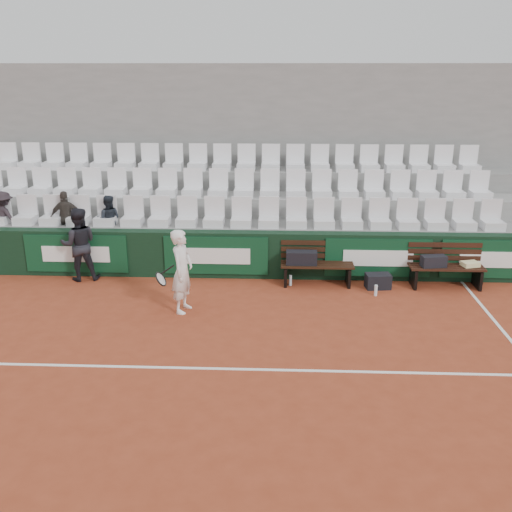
{
  "coord_description": "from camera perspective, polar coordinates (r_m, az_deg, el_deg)",
  "views": [
    {
      "loc": [
        1.14,
        -7.56,
        4.31
      ],
      "look_at": [
        0.71,
        2.4,
        1.0
      ],
      "focal_mm": 40.0,
      "sensor_mm": 36.0,
      "label": 1
    }
  ],
  "objects": [
    {
      "name": "ground",
      "position": [
        8.77,
        -5.42,
        -11.14
      ],
      "size": [
        80.0,
        80.0,
        0.0
      ],
      "primitive_type": "plane",
      "color": "#943A21",
      "rests_on": "ground"
    },
    {
      "name": "court_baseline",
      "position": [
        8.77,
        -5.42,
        -11.12
      ],
      "size": [
        18.0,
        0.06,
        0.01
      ],
      "primitive_type": "cube",
      "color": "white",
      "rests_on": "ground"
    },
    {
      "name": "back_barrier",
      "position": [
        12.21,
        -2.69,
        0.17
      ],
      "size": [
        18.0,
        0.34,
        1.0
      ],
      "color": "black",
      "rests_on": "ground"
    },
    {
      "name": "grandstand_tier_front",
      "position": [
        12.81,
        -2.75,
        1.06
      ],
      "size": [
        18.0,
        0.95,
        1.0
      ],
      "primitive_type": "cube",
      "color": "gray",
      "rests_on": "ground"
    },
    {
      "name": "grandstand_tier_mid",
      "position": [
        13.66,
        -2.41,
        3.14
      ],
      "size": [
        18.0,
        0.95,
        1.45
      ],
      "primitive_type": "cube",
      "color": "gray",
      "rests_on": "ground"
    },
    {
      "name": "grandstand_tier_back",
      "position": [
        14.52,
        -2.11,
        4.99
      ],
      "size": [
        18.0,
        0.95,
        1.9
      ],
      "primitive_type": "cube",
      "color": "gray",
      "rests_on": "ground"
    },
    {
      "name": "grandstand_rear_wall",
      "position": [
        14.9,
        -1.98,
        10.23
      ],
      "size": [
        18.0,
        0.3,
        4.4
      ],
      "primitive_type": "cube",
      "color": "gray",
      "rests_on": "ground"
    },
    {
      "name": "seat_row_front",
      "position": [
        12.43,
        -2.88,
        4.41
      ],
      "size": [
        11.9,
        0.44,
        0.63
      ],
      "primitive_type": "cube",
      "color": "silver",
      "rests_on": "grandstand_tier_front"
    },
    {
      "name": "seat_row_mid",
      "position": [
        13.25,
        -2.53,
        7.29
      ],
      "size": [
        11.9,
        0.44,
        0.63
      ],
      "primitive_type": "cube",
      "color": "white",
      "rests_on": "grandstand_tier_mid"
    },
    {
      "name": "seat_row_back",
      "position": [
        14.11,
        -2.23,
        9.82
      ],
      "size": [
        11.9,
        0.44,
        0.63
      ],
      "primitive_type": "cube",
      "color": "white",
      "rests_on": "grandstand_tier_back"
    },
    {
      "name": "bench_left",
      "position": [
        11.91,
        6.1,
        -1.8
      ],
      "size": [
        1.5,
        0.56,
        0.45
      ],
      "primitive_type": "cube",
      "color": "black",
      "rests_on": "ground"
    },
    {
      "name": "bench_right",
      "position": [
        12.33,
        18.41,
        -1.95
      ],
      "size": [
        1.5,
        0.56,
        0.45
      ],
      "primitive_type": "cube",
      "color": "black",
      "rests_on": "ground"
    },
    {
      "name": "sports_bag_left",
      "position": [
        11.75,
        4.58,
        -0.16
      ],
      "size": [
        0.64,
        0.28,
        0.27
      ],
      "primitive_type": "cube",
      "rotation": [
        0.0,
        0.0,
        -0.01
      ],
      "color": "black",
      "rests_on": "bench_left"
    },
    {
      "name": "sports_bag_right",
      "position": [
        12.12,
        17.34,
        -0.49
      ],
      "size": [
        0.53,
        0.31,
        0.23
      ],
      "primitive_type": "cube",
      "rotation": [
        0.0,
        0.0,
        0.16
      ],
      "color": "black",
      "rests_on": "bench_right"
    },
    {
      "name": "towel",
      "position": [
        12.41,
        20.63,
        -0.75
      ],
      "size": [
        0.38,
        0.32,
        0.09
      ],
      "primitive_type": "cube",
      "rotation": [
        0.0,
        0.0,
        0.28
      ],
      "color": "beige",
      "rests_on": "bench_right"
    },
    {
      "name": "sports_bag_ground",
      "position": [
        11.92,
        12.1,
        -2.47
      ],
      "size": [
        0.53,
        0.36,
        0.3
      ],
      "primitive_type": "cube",
      "rotation": [
        0.0,
        0.0,
        0.13
      ],
      "color": "black",
      "rests_on": "ground"
    },
    {
      "name": "water_bottle_near",
      "position": [
        11.83,
        3.46,
        -2.45
      ],
      "size": [
        0.06,
        0.06,
        0.23
      ],
      "primitive_type": "cylinder",
      "color": "silver",
      "rests_on": "ground"
    },
    {
      "name": "water_bottle_far",
      "position": [
        11.54,
        11.89,
        -3.38
      ],
      "size": [
        0.06,
        0.06,
        0.22
      ],
      "primitive_type": "cylinder",
      "color": "silver",
      "rests_on": "ground"
    },
    {
      "name": "tennis_player",
      "position": [
        10.46,
        -7.41,
        -1.52
      ],
      "size": [
        0.74,
        0.64,
        1.56
      ],
      "color": "white",
      "rests_on": "ground"
    },
    {
      "name": "ball_kid",
      "position": [
        12.5,
        -17.26,
        1.12
      ],
      "size": [
        0.88,
        0.76,
        1.56
      ],
      "primitive_type": "imported",
      "rotation": [
        0.0,
        0.0,
        3.4
      ],
      "color": "black",
      "rests_on": "ground"
    },
    {
      "name": "spectator_a",
      "position": [
        13.79,
        -24.06,
        5.38
      ],
      "size": [
        0.86,
        0.69,
        1.17
      ],
      "primitive_type": "imported",
      "rotation": [
        0.0,
        0.0,
        2.75
      ],
      "color": "black",
      "rests_on": "grandstand_tier_front"
    },
    {
      "name": "spectator_b",
      "position": [
        13.23,
        -18.62,
        5.56
      ],
      "size": [
        0.75,
        0.46,
        1.18
      ],
      "primitive_type": "imported",
      "rotation": [
        0.0,
        0.0,
        3.4
      ],
      "color": "#322D28",
      "rests_on": "grandstand_tier_front"
    },
    {
      "name": "spectator_c",
      "position": [
        12.93,
        -14.67,
        5.45
      ],
      "size": [
        0.57,
        0.47,
        1.1
      ],
      "primitive_type": "imported",
      "rotation": [
        0.0,
        0.0,
        3.24
      ],
      "color": "black",
      "rests_on": "grandstand_tier_front"
    }
  ]
}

